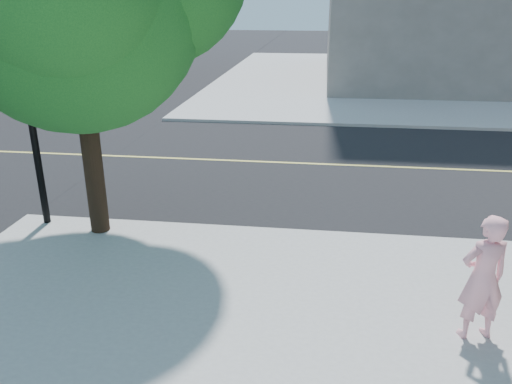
# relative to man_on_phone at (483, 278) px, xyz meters

# --- Properties ---
(ground) EXTENTS (140.00, 140.00, 0.00)m
(ground) POSITION_rel_man_on_phone_xyz_m (-6.88, 2.94, -0.96)
(ground) COLOR black
(ground) RESTS_ON ground
(road_ew) EXTENTS (140.00, 9.00, 0.01)m
(road_ew) POSITION_rel_man_on_phone_xyz_m (-6.88, 7.44, -0.96)
(road_ew) COLOR black
(road_ew) RESTS_ON ground
(sidewalk_ne) EXTENTS (29.00, 25.00, 0.12)m
(sidewalk_ne) POSITION_rel_man_on_phone_xyz_m (6.62, 24.44, -0.90)
(sidewalk_ne) COLOR #AAAAAA
(sidewalk_ne) RESTS_ON ground
(man_on_phone) EXTENTS (0.70, 0.55, 1.68)m
(man_on_phone) POSITION_rel_man_on_phone_xyz_m (0.00, 0.00, 0.00)
(man_on_phone) COLOR #FDA7B6
(man_on_phone) RESTS_ON sidewalk_se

